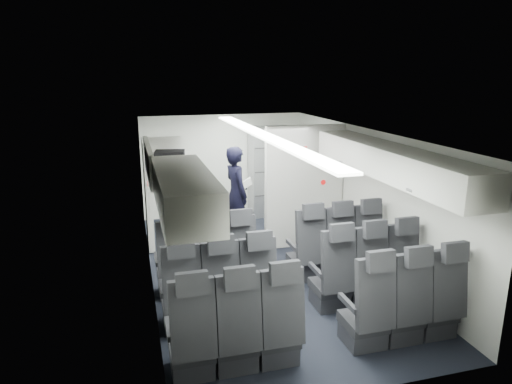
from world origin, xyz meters
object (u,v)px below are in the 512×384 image
carry_on_bag (170,159)px  seat_row_rear (324,321)px  seat_row_mid (295,285)px  boarding_door (148,193)px  galley_unit (270,171)px  flight_attendant (236,194)px  seat_row_front (273,258)px

carry_on_bag → seat_row_rear: bearing=-50.5°
seat_row_mid → seat_row_rear: (0.00, -0.90, 0.00)m
seat_row_rear → boarding_door: bearing=112.9°
boarding_door → carry_on_bag: bearing=-78.9°
seat_row_mid → carry_on_bag: bearing=131.7°
seat_row_mid → seat_row_rear: 0.90m
galley_unit → flight_attendant: (-1.04, -1.32, -0.08)m
seat_row_mid → boarding_door: (-1.64, 2.99, 0.55)m
seat_row_front → carry_on_bag: bearing=155.4°
galley_unit → flight_attendant: galley_unit is taller
seat_row_front → seat_row_mid: bearing=-90.0°
seat_row_front → seat_row_rear: 1.80m
seat_row_rear → boarding_door: 4.25m
seat_row_front → flight_attendant: (-0.09, 1.94, 0.46)m
galley_unit → flight_attendant: size_ratio=1.10×
seat_row_mid → galley_unit: (0.95, 4.15, 0.55)m
seat_row_front → flight_attendant: flight_attendant is taller
seat_row_front → galley_unit: bearing=73.7°
seat_row_mid → flight_attendant: bearing=91.8°
seat_row_mid → seat_row_rear: same height
galley_unit → seat_row_front: bearing=-106.3°
seat_row_front → seat_row_rear: (0.00, -1.80, 0.00)m
carry_on_bag → galley_unit: bearing=59.1°
galley_unit → carry_on_bag: bearing=-131.1°
flight_attendant → carry_on_bag: bearing=125.5°
seat_row_rear → flight_attendant: bearing=91.4°
boarding_door → flight_attendant: 1.56m
seat_row_front → boarding_door: 2.71m
seat_row_rear → flight_attendant: flight_attendant is taller
seat_row_front → galley_unit: 3.43m
seat_row_front → galley_unit: galley_unit is taller
seat_row_front → seat_row_mid: size_ratio=1.00×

